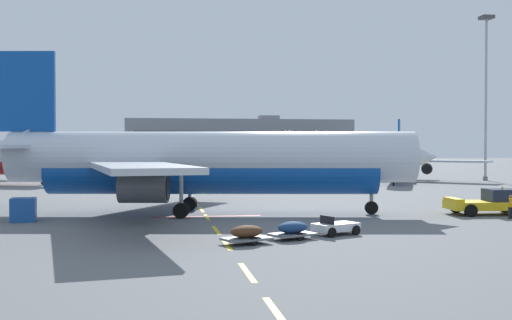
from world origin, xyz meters
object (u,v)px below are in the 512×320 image
airliner_foreground (205,162)px  airliner_mid_left (397,161)px  apron_light_mast_far (486,78)px  baggage_train (293,230)px  ground_crew_worker (511,205)px  uld_cargo_container (23,210)px  pushback_tug (491,202)px

airliner_foreground → airliner_mid_left: size_ratio=1.33×
airliner_mid_left → apron_light_mast_far: 19.07m
baggage_train → apron_light_mast_far: bearing=52.7°
airliner_foreground → ground_crew_worker: 22.13m
baggage_train → uld_cargo_container: 19.49m
baggage_train → ground_crew_worker: (17.19, 7.21, 0.42)m
pushback_tug → baggage_train: pushback_tug is taller
uld_cargo_container → baggage_train: bearing=-33.6°
pushback_tug → airliner_mid_left: bearing=77.3°
airliner_foreground → pushback_tug: (21.12, -3.57, -3.05)m
ground_crew_worker → uld_cargo_container: 33.61m
uld_cargo_container → airliner_mid_left: bearing=44.5°
uld_cargo_container → apron_light_mast_far: 74.03m
airliner_foreground → uld_cargo_container: airliner_foreground is taller
airliner_mid_left → uld_cargo_container: airliner_mid_left is taller
ground_crew_worker → apron_light_mast_far: bearing=62.7°
airliner_foreground → ground_crew_worker: size_ratio=20.78×
uld_cargo_container → apron_light_mast_far: apron_light_mast_far is taller
pushback_tug → ground_crew_worker: bearing=-92.9°
pushback_tug → baggage_train: 20.03m
airliner_foreground → pushback_tug: airliner_foreground is taller
airliner_foreground → pushback_tug: size_ratio=5.57×
ground_crew_worker → airliner_foreground: bearing=163.1°
uld_cargo_container → apron_light_mast_far: bearing=37.1°
airliner_mid_left → apron_light_mast_far: size_ratio=1.06×
baggage_train → airliner_mid_left: bearing=63.1°
airliner_foreground → apron_light_mast_far: 62.25m
baggage_train → apron_light_mast_far: 70.26m
airliner_foreground → airliner_mid_left: bearing=52.2°
pushback_tug → apron_light_mast_far: bearing=61.4°
uld_cargo_container → pushback_tug: bearing=-1.3°
airliner_foreground → apron_light_mast_far: (45.41, 41.01, 11.43)m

